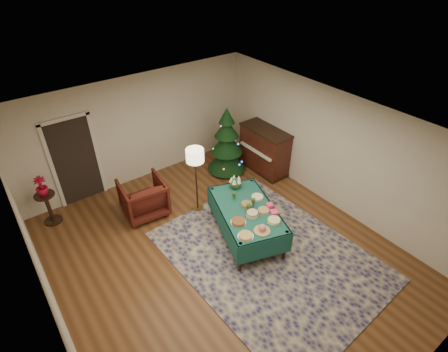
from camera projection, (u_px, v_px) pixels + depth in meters
room_shell at (224, 202)px, 6.20m from camera, size 7.00×7.00×7.00m
doorway at (75, 159)px, 7.85m from camera, size 1.08×0.04×2.16m
rug at (268, 255)px, 6.95m from camera, size 3.40×4.35×0.02m
buffet_table at (246, 214)px, 7.09m from camera, size 1.64×2.14×0.74m
platter_0 at (246, 236)px, 6.35m from camera, size 0.30×0.30×0.05m
platter_1 at (262, 229)px, 6.44m from camera, size 0.31×0.31×0.16m
platter_2 at (274, 221)px, 6.67m from camera, size 0.28×0.28×0.06m
platter_3 at (238, 221)px, 6.66m from camera, size 0.31×0.31×0.05m
platter_4 at (252, 214)px, 6.80m from camera, size 0.26×0.26×0.10m
platter_5 at (264, 210)px, 6.93m from camera, size 0.26×0.26×0.04m
platter_6 at (247, 205)px, 7.05m from camera, size 0.25×0.25×0.07m
platter_7 at (257, 197)px, 7.28m from camera, size 0.28×0.28×0.04m
goblet_0 at (234, 196)px, 7.19m from camera, size 0.08×0.08×0.17m
goblet_1 at (253, 202)px, 7.03m from camera, size 0.08×0.08×0.17m
goblet_2 at (248, 208)px, 6.88m from camera, size 0.08×0.08×0.17m
napkin_stack at (274, 212)px, 6.89m from camera, size 0.19×0.19×0.04m
gift_box at (270, 206)px, 7.00m from camera, size 0.15×0.15×0.10m
centerpiece at (235, 183)px, 7.51m from camera, size 0.27×0.27×0.30m
armchair at (143, 196)px, 7.77m from camera, size 1.01×0.95×0.95m
floor_lamp at (195, 159)px, 7.37m from camera, size 0.39×0.39×1.60m
side_table at (49, 208)px, 7.58m from camera, size 0.42×0.42×0.75m
potted_plant at (42, 190)px, 7.29m from camera, size 0.24×0.43×0.24m
christmas_tree at (227, 144)px, 8.98m from camera, size 1.17×1.17×1.83m
piano at (264, 150)px, 9.17m from camera, size 0.66×1.39×1.20m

